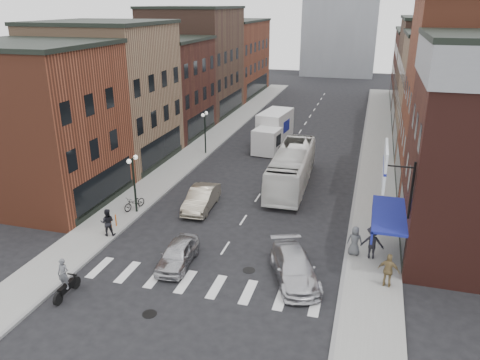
# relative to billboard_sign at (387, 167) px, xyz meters

# --- Properties ---
(ground) EXTENTS (160.00, 160.00, 0.00)m
(ground) POSITION_rel_billboard_sign_xyz_m (-8.59, -0.50, -6.13)
(ground) COLOR black
(ground) RESTS_ON ground
(sidewalk_left) EXTENTS (3.00, 74.00, 0.15)m
(sidewalk_left) POSITION_rel_billboard_sign_xyz_m (-17.09, 21.50, -6.06)
(sidewalk_left) COLOR gray
(sidewalk_left) RESTS_ON ground
(sidewalk_right) EXTENTS (3.00, 74.00, 0.15)m
(sidewalk_right) POSITION_rel_billboard_sign_xyz_m (-0.09, 21.50, -6.06)
(sidewalk_right) COLOR gray
(sidewalk_right) RESTS_ON ground
(curb_left) EXTENTS (0.20, 74.00, 0.16)m
(curb_left) POSITION_rel_billboard_sign_xyz_m (-15.59, 21.50, -6.13)
(curb_left) COLOR gray
(curb_left) RESTS_ON ground
(curb_right) EXTENTS (0.20, 74.00, 0.16)m
(curb_right) POSITION_rel_billboard_sign_xyz_m (-1.59, 21.50, -6.13)
(curb_right) COLOR gray
(curb_right) RESTS_ON ground
(crosswalk_stripes) EXTENTS (12.00, 2.20, 0.01)m
(crosswalk_stripes) POSITION_rel_billboard_sign_xyz_m (-8.59, -3.50, -6.13)
(crosswalk_stripes) COLOR silver
(crosswalk_stripes) RESTS_ON ground
(bldg_left_near) EXTENTS (10.30, 9.20, 11.30)m
(bldg_left_near) POSITION_rel_billboard_sign_xyz_m (-23.58, 4.00, -0.48)
(bldg_left_near) COLOR brown
(bldg_left_near) RESTS_ON ground
(bldg_left_mid_a) EXTENTS (10.30, 10.20, 12.30)m
(bldg_left_mid_a) POSITION_rel_billboard_sign_xyz_m (-23.58, 13.50, 0.02)
(bldg_left_mid_a) COLOR #906C4F
(bldg_left_mid_a) RESTS_ON ground
(bldg_left_mid_b) EXTENTS (10.30, 10.20, 10.30)m
(bldg_left_mid_b) POSITION_rel_billboard_sign_xyz_m (-23.58, 23.50, -0.98)
(bldg_left_mid_b) COLOR #401C16
(bldg_left_mid_b) RESTS_ON ground
(bldg_left_far_a) EXTENTS (10.30, 12.20, 13.30)m
(bldg_left_far_a) POSITION_rel_billboard_sign_xyz_m (-23.58, 34.50, 0.52)
(bldg_left_far_a) COLOR #4A2F25
(bldg_left_far_a) RESTS_ON ground
(bldg_left_far_b) EXTENTS (10.30, 16.20, 11.30)m
(bldg_left_far_b) POSITION_rel_billboard_sign_xyz_m (-23.58, 48.50, -0.48)
(bldg_left_far_b) COLOR brown
(bldg_left_far_b) RESTS_ON ground
(bldg_right_mid_b) EXTENTS (10.30, 10.20, 11.30)m
(bldg_right_mid_b) POSITION_rel_billboard_sign_xyz_m (6.41, 23.50, -0.48)
(bldg_right_mid_b) COLOR #906C4F
(bldg_right_mid_b) RESTS_ON ground
(bldg_right_far_a) EXTENTS (10.30, 12.20, 12.30)m
(bldg_right_far_a) POSITION_rel_billboard_sign_xyz_m (6.41, 34.50, 0.02)
(bldg_right_far_a) COLOR #4A2F25
(bldg_right_far_a) RESTS_ON ground
(bldg_right_far_b) EXTENTS (10.30, 16.20, 10.30)m
(bldg_right_far_b) POSITION_rel_billboard_sign_xyz_m (6.41, 48.50, -0.98)
(bldg_right_far_b) COLOR #401C16
(bldg_right_far_b) RESTS_ON ground
(awning_blue) EXTENTS (1.80, 5.00, 0.78)m
(awning_blue) POSITION_rel_billboard_sign_xyz_m (0.34, 2.00, -3.50)
(awning_blue) COLOR navy
(awning_blue) RESTS_ON ground
(billboard_sign) EXTENTS (1.52, 3.00, 3.70)m
(billboard_sign) POSITION_rel_billboard_sign_xyz_m (0.00, 0.00, 0.00)
(billboard_sign) COLOR black
(billboard_sign) RESTS_ON ground
(streetlamp_near) EXTENTS (0.32, 1.22, 4.11)m
(streetlamp_near) POSITION_rel_billboard_sign_xyz_m (-15.99, 3.50, -3.22)
(streetlamp_near) COLOR black
(streetlamp_near) RESTS_ON ground
(streetlamp_far) EXTENTS (0.32, 1.22, 4.11)m
(streetlamp_far) POSITION_rel_billboard_sign_xyz_m (-15.99, 17.50, -3.22)
(streetlamp_far) COLOR black
(streetlamp_far) RESTS_ON ground
(bike_rack) EXTENTS (0.08, 0.68, 0.80)m
(bike_rack) POSITION_rel_billboard_sign_xyz_m (-16.19, 0.80, -5.58)
(bike_rack) COLOR #D8590C
(bike_rack) RESTS_ON sidewalk_left
(box_truck) EXTENTS (3.00, 8.10, 3.42)m
(box_truck) POSITION_rel_billboard_sign_xyz_m (-10.34, 21.75, -4.44)
(box_truck) COLOR silver
(box_truck) RESTS_ON ground
(motorcycle_rider) EXTENTS (0.59, 2.10, 2.14)m
(motorcycle_rider) POSITION_rel_billboard_sign_xyz_m (-14.65, -6.36, -5.13)
(motorcycle_rider) COLOR black
(motorcycle_rider) RESTS_ON ground
(transit_bus) EXTENTS (2.83, 10.95, 3.03)m
(transit_bus) POSITION_rel_billboard_sign_xyz_m (-6.64, 11.65, -4.62)
(transit_bus) COLOR white
(transit_bus) RESTS_ON ground
(sedan_left_near) EXTENTS (1.82, 4.04, 1.35)m
(sedan_left_near) POSITION_rel_billboard_sign_xyz_m (-10.54, -2.01, -5.46)
(sedan_left_near) COLOR #AEAFB3
(sedan_left_near) RESTS_ON ground
(sedan_left_far) EXTENTS (1.90, 4.77, 1.54)m
(sedan_left_far) POSITION_rel_billboard_sign_xyz_m (-11.94, 5.50, -5.36)
(sedan_left_far) COLOR #B8AD95
(sedan_left_far) RESTS_ON ground
(curb_car) EXTENTS (3.78, 5.38, 1.45)m
(curb_car) POSITION_rel_billboard_sign_xyz_m (-4.07, -1.73, -5.41)
(curb_car) COLOR #BCBCC1
(curb_car) RESTS_ON ground
(parked_bicycle) EXTENTS (1.21, 1.91, 0.95)m
(parked_bicycle) POSITION_rel_billboard_sign_xyz_m (-16.29, 3.83, -5.51)
(parked_bicycle) COLOR black
(parked_bicycle) RESTS_ON sidewalk_left
(ped_left_solo) EXTENTS (0.97, 0.76, 1.76)m
(ped_left_solo) POSITION_rel_billboard_sign_xyz_m (-15.99, -0.17, -5.10)
(ped_left_solo) COLOR black
(ped_left_solo) RESTS_ON sidewalk_left
(ped_right_a) EXTENTS (1.31, 0.70, 1.97)m
(ped_right_a) POSITION_rel_billboard_sign_xyz_m (-0.22, 1.48, -5.00)
(ped_right_a) COLOR black
(ped_right_a) RESTS_ON sidewalk_right
(ped_right_b) EXTENTS (1.15, 0.72, 1.83)m
(ped_right_b) POSITION_rel_billboard_sign_xyz_m (0.63, -1.23, -5.07)
(ped_right_b) COLOR olive
(ped_right_b) RESTS_ON sidewalk_right
(ped_right_c) EXTENTS (0.86, 0.57, 1.74)m
(ped_right_c) POSITION_rel_billboard_sign_xyz_m (-1.19, 1.59, -5.11)
(ped_right_c) COLOR #525559
(ped_right_c) RESTS_ON sidewalk_right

